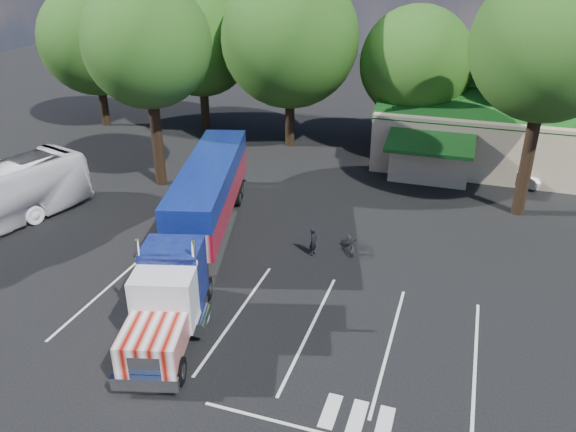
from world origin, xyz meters
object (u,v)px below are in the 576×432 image
(woman, at_px, (313,241))
(silver_sedan, at_px, (510,172))
(bicycle, at_px, (351,242))
(semi_truck, at_px, (201,210))

(woman, relative_size, silver_sedan, 0.35)
(bicycle, bearing_deg, silver_sedan, 35.73)
(bicycle, xyz_separation_m, silver_sedan, (7.82, 12.51, 0.25))
(semi_truck, xyz_separation_m, bicycle, (7.08, 2.39, -1.80))
(semi_truck, height_order, bicycle, semi_truck)
(bicycle, distance_m, silver_sedan, 14.75)
(semi_truck, height_order, silver_sedan, semi_truck)
(woman, relative_size, bicycle, 0.84)
(semi_truck, height_order, woman, semi_truck)
(woman, distance_m, bicycle, 1.98)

